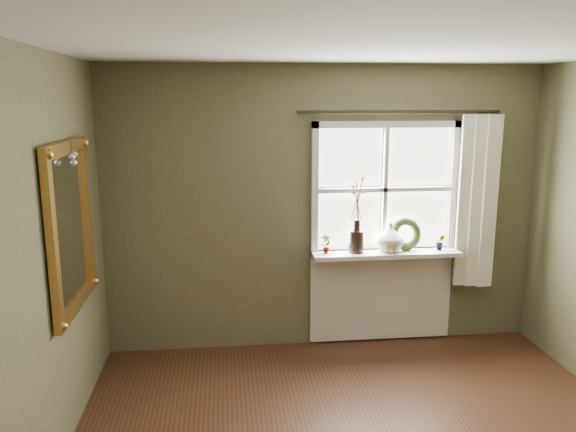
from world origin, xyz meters
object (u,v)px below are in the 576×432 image
Objects in this scene: cream_vase at (390,237)px; wreath at (405,238)px; gilt_mirror at (71,226)px; dark_jug at (356,241)px.

cream_vase is 0.17m from wreath.
cream_vase is at bearing 20.32° from gilt_mirror.
gilt_mirror is (-2.55, -0.94, 0.38)m from cream_vase.
gilt_mirror is (-2.24, -0.94, 0.41)m from dark_jug.
gilt_mirror reaches higher than cream_vase.
wreath is at bearing 19.96° from gilt_mirror.
gilt_mirror is (-2.71, -0.98, 0.40)m from wreath.
dark_jug is at bearing 22.88° from gilt_mirror.
wreath reaches higher than cream_vase.
wreath is (0.16, 0.04, -0.02)m from cream_vase.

